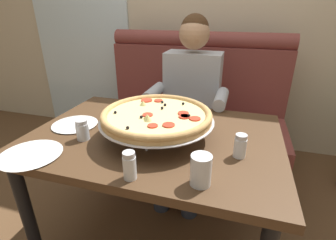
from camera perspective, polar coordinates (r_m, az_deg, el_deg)
ground_plane at (r=1.71m, az=-2.50°, el=-25.47°), size 16.00×16.00×0.00m
booth_bench at (r=2.17m, az=5.01°, el=-0.64°), size 1.53×0.78×1.13m
dining_table at (r=1.29m, az=-3.00°, el=-6.69°), size 1.22×0.85×0.73m
diner_main at (r=1.81m, az=4.89°, el=4.84°), size 0.54×0.64×1.27m
pizza at (r=1.18m, az=-2.59°, el=0.97°), size 0.54×0.54×0.14m
shaker_oregano at (r=0.93m, az=-8.72°, el=-10.60°), size 0.05×0.05×0.11m
shaker_parmesan at (r=1.08m, az=16.07°, el=-6.01°), size 0.05×0.05×0.10m
shaker_pepper_flakes at (r=1.25m, az=-18.87°, el=-2.43°), size 0.06×0.06×0.10m
plate_near_left at (r=1.43m, az=-20.43°, el=-0.69°), size 0.24×0.24×0.02m
plate_near_right at (r=1.21m, az=-28.88°, el=-6.65°), size 0.26×0.26×0.02m
drinking_glass at (r=0.89m, az=7.47°, el=-11.55°), size 0.07×0.07×0.11m
patio_chair at (r=3.70m, az=-13.21°, el=11.19°), size 0.43×0.42×0.86m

